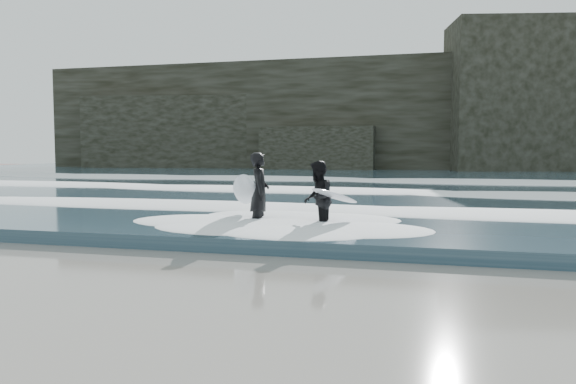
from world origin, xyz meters
name	(u,v)px	position (x,y,z in m)	size (l,w,h in m)	color
ground	(261,301)	(0.00, 0.00, 0.00)	(120.00, 120.00, 0.00)	#8D5F58
sea	(401,179)	(0.00, 29.00, 0.15)	(90.00, 52.00, 0.30)	#2A4352
headland	(414,117)	(0.00, 46.00, 5.00)	(70.00, 9.00, 10.00)	black
foam_near	(357,206)	(0.00, 9.00, 0.40)	(60.00, 3.20, 0.20)	white
foam_mid	(381,189)	(0.00, 16.00, 0.42)	(60.00, 4.00, 0.24)	white
foam_far	(397,177)	(0.00, 25.00, 0.45)	(60.00, 4.80, 0.30)	white
surfer_left	(257,192)	(-2.02, 6.03, 0.98)	(1.28, 2.06, 1.94)	black
surfer_right	(319,198)	(-0.41, 5.75, 0.88)	(1.37, 1.96, 1.75)	black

